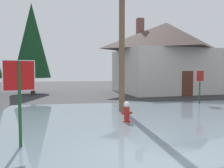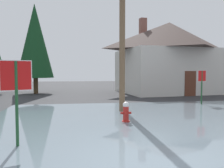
# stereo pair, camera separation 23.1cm
# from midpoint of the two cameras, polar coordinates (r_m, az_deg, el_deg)

# --- Properties ---
(ground_plane) EXTENTS (80.00, 80.00, 0.10)m
(ground_plane) POSITION_cam_midpoint_polar(r_m,az_deg,el_deg) (5.58, 8.80, -18.77)
(ground_plane) COLOR #2D2D30
(flood_puddle) EXTENTS (13.21, 11.72, 0.06)m
(flood_puddle) POSITION_cam_midpoint_polar(r_m,az_deg,el_deg) (8.94, 10.53, -9.77)
(flood_puddle) COLOR slate
(flood_puddle) RESTS_ON ground
(stop_sign_near) EXTENTS (0.75, 0.30, 2.31)m
(stop_sign_near) POSITION_cam_midpoint_polar(r_m,az_deg,el_deg) (6.50, -22.59, -0.34)
(stop_sign_near) COLOR #1E4C28
(stop_sign_near) RESTS_ON ground
(fire_hydrant) EXTENTS (0.42, 0.36, 0.84)m
(fire_hydrant) POSITION_cam_midpoint_polar(r_m,az_deg,el_deg) (9.14, 2.90, -6.98)
(fire_hydrant) COLOR #AD231E
(fire_hydrant) RESTS_ON ground
(utility_pole) EXTENTS (1.60, 0.28, 7.84)m
(utility_pole) POSITION_cam_midpoint_polar(r_m,az_deg,el_deg) (11.58, 1.84, 13.49)
(utility_pole) COLOR brown
(utility_pole) RESTS_ON ground
(stop_sign_far) EXTENTS (0.63, 0.23, 2.06)m
(stop_sign_far) POSITION_cam_midpoint_polar(r_m,az_deg,el_deg) (14.79, 20.19, 0.80)
(stop_sign_far) COLOR #1E4C28
(stop_sign_far) RESTS_ON ground
(house) EXTENTS (10.09, 8.51, 7.00)m
(house) POSITION_cam_midpoint_polar(r_m,az_deg,el_deg) (22.64, 12.74, 6.59)
(house) COLOR beige
(house) RESTS_ON ground
(pine_tree_mid_left) EXTENTS (3.15, 3.15, 7.88)m
(pine_tree_mid_left) POSITION_cam_midpoint_polar(r_m,az_deg,el_deg) (21.86, -19.21, 9.93)
(pine_tree_mid_left) COLOR #4C3823
(pine_tree_mid_left) RESTS_ON ground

